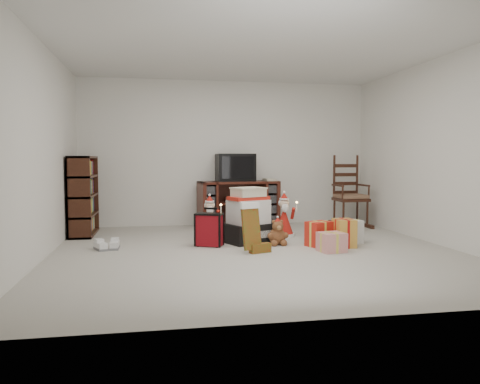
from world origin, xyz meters
name	(u,v)px	position (x,y,z in m)	size (l,w,h in m)	color
room	(257,151)	(0.00, 0.00, 1.25)	(5.01, 5.01, 2.51)	#A29F95
tv_stand	(239,204)	(0.17, 2.23, 0.39)	(1.40, 0.65, 0.77)	#431913
bookshelf	(84,197)	(-2.31, 1.77, 0.58)	(0.33, 0.98, 1.19)	#3A1C0F
rocking_chair	(349,201)	(2.06, 1.97, 0.43)	(0.52, 0.85, 1.27)	#3A1C0F
gift_pile	(248,219)	(0.02, 0.64, 0.33)	(0.71, 0.63, 0.74)	black
red_suitcase	(209,230)	(-0.54, 0.46, 0.22)	(0.38, 0.30, 0.51)	maroon
stocking	(251,228)	(-0.09, -0.07, 0.31)	(0.29, 0.13, 0.63)	#0D781E
teddy_bear	(277,234)	(0.37, 0.40, 0.15)	(0.22, 0.20, 0.33)	brown
santa_figurine	(284,219)	(0.65, 1.07, 0.25)	(0.32, 0.30, 0.66)	#A71912
mrs_claus_figurine	(210,221)	(-0.46, 1.13, 0.24)	(0.31, 0.29, 0.63)	#A71912
sneaker_pair	(108,246)	(-1.84, 0.48, 0.05)	(0.34, 0.29, 0.10)	silver
gift_cluster	(331,235)	(1.06, 0.22, 0.14)	(0.84, 0.96, 0.29)	red
crt_television	(235,167)	(0.12, 2.26, 1.01)	(0.64, 0.47, 0.47)	black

